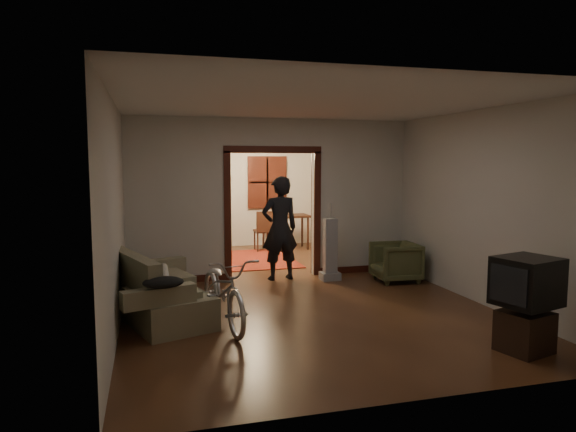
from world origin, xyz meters
name	(u,v)px	position (x,y,z in m)	size (l,w,h in m)	color
floor	(283,286)	(0.00, 0.00, 0.00)	(5.00, 8.50, 0.01)	#3A2012
ceiling	(283,115)	(0.00, 0.00, 2.80)	(5.00, 8.50, 0.01)	white
wall_back	(239,189)	(0.00, 4.25, 1.40)	(5.00, 0.02, 2.80)	beige
wall_left	(122,205)	(-2.50, 0.00, 1.40)	(0.02, 8.50, 2.80)	beige
wall_right	(421,199)	(2.50, 0.00, 1.40)	(0.02, 8.50, 2.80)	beige
partition_wall	(272,199)	(0.00, 0.75, 1.40)	(5.00, 0.14, 2.80)	beige
door_casing	(272,216)	(0.00, 0.75, 1.10)	(1.74, 0.20, 2.32)	#3A150D
far_window	(267,182)	(0.70, 4.21, 1.55)	(0.98, 0.06, 1.28)	black
chandelier	(253,147)	(0.00, 2.50, 2.35)	(0.24, 0.24, 0.24)	#FFE0A5
light_switch	(330,206)	(1.05, 0.68, 1.25)	(0.08, 0.01, 0.12)	silver
sofa	(158,285)	(-2.02, -1.22, 0.44)	(0.87, 1.92, 0.88)	brown
rolled_paper	(165,273)	(-1.92, -0.92, 0.53)	(0.11, 0.11, 0.86)	beige
jacket	(163,282)	(-1.97, -2.13, 0.68)	(0.46, 0.35, 0.13)	black
bicycle	(224,290)	(-1.24, -1.77, 0.45)	(0.60, 1.72, 0.90)	silver
armchair	(395,262)	(1.96, -0.15, 0.34)	(0.72, 0.74, 0.67)	#454B2A
tv_stand	(525,332)	(1.77, -3.52, 0.22)	(0.49, 0.45, 0.45)	black
crt_tv	(527,281)	(1.77, -3.52, 0.78)	(0.60, 0.54, 0.52)	black
vacuum	(330,249)	(0.91, 0.24, 0.54)	(0.33, 0.26, 1.08)	gray
person	(280,228)	(0.07, 0.51, 0.90)	(0.66, 0.43, 1.80)	black
oriental_rug	(251,259)	(-0.06, 2.42, 0.01)	(1.72, 2.25, 0.02)	maroon
locker	(190,214)	(-1.19, 3.96, 0.85)	(0.85, 0.47, 1.71)	black
globe	(189,167)	(-1.19, 3.96, 1.94)	(0.30, 0.30, 0.30)	#1E5972
desk	(286,232)	(0.98, 3.53, 0.40)	(1.07, 0.60, 0.79)	black
desk_chair	(264,231)	(0.42, 3.39, 0.47)	(0.41, 0.41, 0.93)	black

